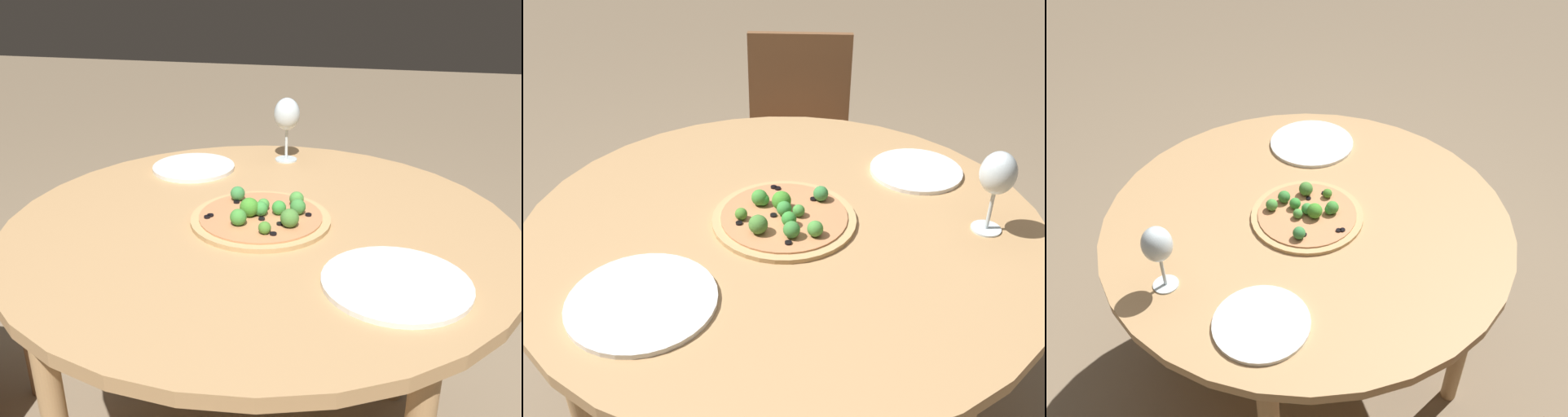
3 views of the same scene
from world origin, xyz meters
The scene contains 6 objects.
ground_plane centered at (0.00, 0.00, 0.00)m, with size 12.00×12.00×0.00m, color #847056.
dining_table centered at (0.00, 0.00, 0.63)m, with size 1.09×1.09×0.71m.
pizza centered at (0.00, 0.00, 0.72)m, with size 0.30×0.30×0.06m.
wine_glass centered at (-0.41, -0.01, 0.83)m, with size 0.07×0.07×0.18m.
plate_near centered at (0.21, 0.28, 0.71)m, with size 0.26×0.26×0.01m.
plate_far centered at (-0.29, -0.24, 0.71)m, with size 0.22×0.22×0.01m.
Camera 3 is at (-0.67, -0.98, 1.72)m, focal length 40.00 mm.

